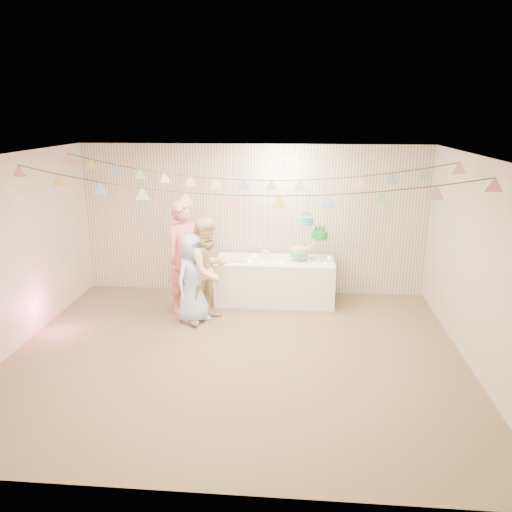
# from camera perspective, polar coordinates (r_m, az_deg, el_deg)

# --- Properties ---
(floor) EXTENTS (6.00, 6.00, 0.00)m
(floor) POSITION_cam_1_polar(r_m,az_deg,el_deg) (6.77, -2.31, -11.26)
(floor) COLOR brown
(floor) RESTS_ON ground
(ceiling) EXTENTS (6.00, 6.00, 0.00)m
(ceiling) POSITION_cam_1_polar(r_m,az_deg,el_deg) (6.03, -2.59, 11.23)
(ceiling) COLOR white
(ceiling) RESTS_ON ground
(back_wall) EXTENTS (6.00, 6.00, 0.00)m
(back_wall) POSITION_cam_1_polar(r_m,az_deg,el_deg) (8.68, -0.36, 4.11)
(back_wall) COLOR silver
(back_wall) RESTS_ON ground
(front_wall) EXTENTS (6.00, 6.00, 0.00)m
(front_wall) POSITION_cam_1_polar(r_m,az_deg,el_deg) (3.98, -7.06, -11.14)
(front_wall) COLOR silver
(front_wall) RESTS_ON ground
(left_wall) EXTENTS (5.00, 5.00, 0.00)m
(left_wall) POSITION_cam_1_polar(r_m,az_deg,el_deg) (7.28, -26.56, -0.02)
(left_wall) COLOR silver
(left_wall) RESTS_ON ground
(right_wall) EXTENTS (5.00, 5.00, 0.00)m
(right_wall) POSITION_cam_1_polar(r_m,az_deg,el_deg) (6.61, 24.31, -1.26)
(right_wall) COLOR silver
(right_wall) RESTS_ON ground
(table) EXTENTS (1.97, 0.79, 0.74)m
(table) POSITION_cam_1_polar(r_m,az_deg,el_deg) (8.44, 2.17, -2.84)
(table) COLOR white
(table) RESTS_ON floor
(cake_stand) EXTENTS (0.68, 0.40, 0.76)m
(cake_stand) POSITION_cam_1_polar(r_m,az_deg,el_deg) (8.26, 6.06, 2.19)
(cake_stand) COLOR silver
(cake_stand) RESTS_ON table
(cake_bottom) EXTENTS (0.31, 0.31, 0.15)m
(cake_bottom) POSITION_cam_1_polar(r_m,az_deg,el_deg) (8.28, 4.97, 0.13)
(cake_bottom) COLOR #29AFC1
(cake_bottom) RESTS_ON cake_stand
(cake_middle) EXTENTS (0.27, 0.27, 0.22)m
(cake_middle) POSITION_cam_1_polar(r_m,az_deg,el_deg) (8.36, 7.28, 2.13)
(cake_middle) COLOR green
(cake_middle) RESTS_ON cake_stand
(cake_top_tier) EXTENTS (0.25, 0.25, 0.19)m
(cake_top_tier) POSITION_cam_1_polar(r_m,az_deg,el_deg) (8.18, 5.69, 3.81)
(cake_top_tier) COLOR #40B8CA
(cake_top_tier) RESTS_ON cake_stand
(platter) EXTENTS (0.33, 0.33, 0.02)m
(platter) POSITION_cam_1_polar(r_m,az_deg,el_deg) (8.32, -1.82, -0.30)
(platter) COLOR white
(platter) RESTS_ON table
(posy) EXTENTS (0.14, 0.14, 0.16)m
(posy) POSITION_cam_1_polar(r_m,az_deg,el_deg) (8.36, 1.09, 0.28)
(posy) COLOR white
(posy) RESTS_ON table
(person_adult_a) EXTENTS (0.77, 0.78, 1.81)m
(person_adult_a) POSITION_cam_1_polar(r_m,az_deg,el_deg) (7.92, -8.07, -0.19)
(person_adult_a) COLOR #D77073
(person_adult_a) RESTS_ON floor
(person_adult_b) EXTENTS (0.94, 1.00, 1.62)m
(person_adult_b) POSITION_cam_1_polar(r_m,az_deg,el_deg) (7.57, -5.43, -1.64)
(person_adult_b) COLOR #D2BD81
(person_adult_b) RESTS_ON floor
(person_child) EXTENTS (0.74, 0.80, 1.38)m
(person_child) POSITION_cam_1_polar(r_m,az_deg,el_deg) (7.61, -7.12, -2.55)
(person_child) COLOR #B4CBFF
(person_child) RESTS_ON floor
(bunting_back) EXTENTS (5.60, 1.10, 0.40)m
(bunting_back) POSITION_cam_1_polar(r_m,az_deg,el_deg) (7.14, -1.42, 10.01)
(bunting_back) COLOR pink
(bunting_back) RESTS_ON ceiling
(bunting_front) EXTENTS (5.60, 0.90, 0.36)m
(bunting_front) POSITION_cam_1_polar(r_m,az_deg,el_deg) (5.86, -2.81, 8.34)
(bunting_front) COLOR #72A5E5
(bunting_front) RESTS_ON ceiling
(tealight_0) EXTENTS (0.04, 0.04, 0.03)m
(tealight_0) POSITION_cam_1_polar(r_m,az_deg,el_deg) (8.25, -3.41, -0.49)
(tealight_0) COLOR #FFD88C
(tealight_0) RESTS_ON table
(tealight_1) EXTENTS (0.04, 0.04, 0.03)m
(tealight_1) POSITION_cam_1_polar(r_m,az_deg,el_deg) (8.51, -0.10, 0.07)
(tealight_1) COLOR #FFD88C
(tealight_1) RESTS_ON table
(tealight_2) EXTENTS (0.04, 0.04, 0.03)m
(tealight_2) POSITION_cam_1_polar(r_m,az_deg,el_deg) (8.11, 2.83, -0.79)
(tealight_2) COLOR #FFD88C
(tealight_2) RESTS_ON table
(tealight_3) EXTENTS (0.04, 0.04, 0.03)m
(tealight_3) POSITION_cam_1_polar(r_m,az_deg,el_deg) (8.52, 4.62, 0.03)
(tealight_3) COLOR #FFD88C
(tealight_3) RESTS_ON table
(tealight_4) EXTENTS (0.04, 0.04, 0.03)m
(tealight_4) POSITION_cam_1_polar(r_m,az_deg,el_deg) (8.15, 7.90, -0.83)
(tealight_4) COLOR #FFD88C
(tealight_4) RESTS_ON table
(tealight_5) EXTENTS (0.04, 0.04, 0.03)m
(tealight_5) POSITION_cam_1_polar(r_m,az_deg,el_deg) (8.47, 8.34, -0.19)
(tealight_5) COLOR #FFD88C
(tealight_5) RESTS_ON table
(tealight_6) EXTENTS (0.04, 0.04, 0.03)m
(tealight_6) POSITION_cam_1_polar(r_m,az_deg,el_deg) (8.22, -0.75, -0.52)
(tealight_6) COLOR #FFD88C
(tealight_6) RESTS_ON table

